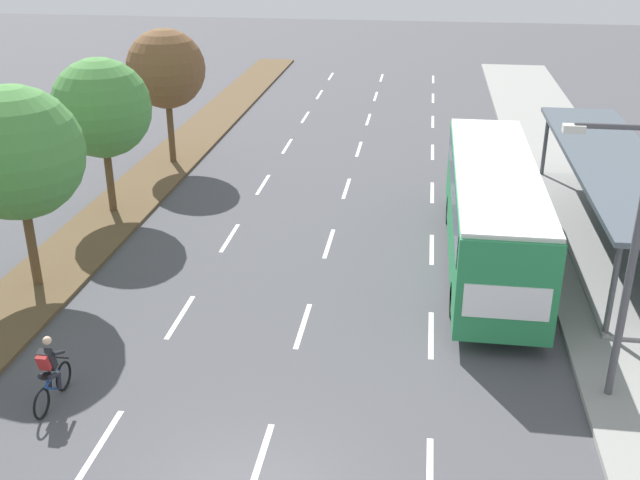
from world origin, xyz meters
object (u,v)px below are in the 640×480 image
(bus_shelter, at_px, (618,192))
(bus, at_px, (492,205))
(median_tree_fourth, at_px, (166,69))
(streetlight, at_px, (626,247))
(cyclist, at_px, (50,374))
(median_tree_third, at_px, (101,108))
(median_tree_second, at_px, (16,153))

(bus_shelter, distance_m, bus, 4.88)
(median_tree_fourth, bearing_deg, streetlight, -45.50)
(cyclist, xyz_separation_m, median_tree_fourth, (-2.95, 17.75, 3.45))
(median_tree_third, bearing_deg, bus_shelter, -1.22)
(median_tree_third, height_order, median_tree_fourth, median_tree_fourth)
(bus, distance_m, median_tree_fourth, 16.16)
(bus_shelter, bearing_deg, median_tree_second, -162.17)
(bus_shelter, height_order, bus, bus)
(bus, relative_size, streetlight, 1.74)
(streetlight, bearing_deg, bus, 107.32)
(bus, height_order, median_tree_third, median_tree_third)
(cyclist, distance_m, streetlight, 13.09)
(median_tree_second, bearing_deg, median_tree_third, 90.92)
(median_tree_third, bearing_deg, streetlight, -31.36)
(median_tree_second, bearing_deg, bus_shelter, 17.83)
(cyclist, xyz_separation_m, median_tree_second, (-3.19, 5.49, 3.43))
(bus_shelter, bearing_deg, median_tree_fourth, 159.73)
(bus, distance_m, streetlight, 7.51)
(bus_shelter, distance_m, median_tree_third, 18.10)
(cyclist, distance_m, median_tree_fourth, 18.32)
(median_tree_second, distance_m, streetlight, 16.15)
(median_tree_fourth, bearing_deg, median_tree_third, -93.15)
(cyclist, height_order, median_tree_second, median_tree_second)
(median_tree_third, bearing_deg, cyclist, -74.20)
(median_tree_third, distance_m, streetlight, 18.57)
(bus_shelter, relative_size, cyclist, 7.69)
(bus_shelter, bearing_deg, bus, -151.48)
(bus_shelter, xyz_separation_m, cyclist, (-14.68, -11.24, -1.07))
(median_tree_third, relative_size, median_tree_fourth, 0.97)
(streetlight, bearing_deg, median_tree_third, 148.64)
(median_tree_second, xyz_separation_m, median_tree_fourth, (0.24, 12.26, 0.02))
(bus, xyz_separation_m, median_tree_second, (-13.59, -3.42, 2.15))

